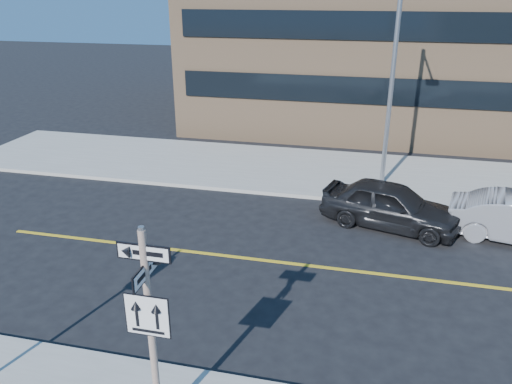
# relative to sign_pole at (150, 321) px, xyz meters

# --- Properties ---
(ground) EXTENTS (120.00, 120.00, 0.00)m
(ground) POSITION_rel_sign_pole_xyz_m (0.00, 2.51, -2.44)
(ground) COLOR black
(ground) RESTS_ON ground
(sign_pole) EXTENTS (0.92, 0.92, 4.06)m
(sign_pole) POSITION_rel_sign_pole_xyz_m (0.00, 0.00, 0.00)
(sign_pole) COLOR beige
(sign_pole) RESTS_ON near_sidewalk
(parked_car_a) EXTENTS (3.05, 4.98, 1.59)m
(parked_car_a) POSITION_rel_sign_pole_xyz_m (4.25, 9.79, -1.64)
(parked_car_a) COLOR black
(parked_car_a) RESTS_ON ground
(streetlight_a) EXTENTS (0.55, 2.25, 8.00)m
(streetlight_a) POSITION_rel_sign_pole_xyz_m (4.00, 13.27, 2.32)
(streetlight_a) COLOR gray
(streetlight_a) RESTS_ON far_sidewalk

